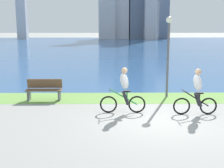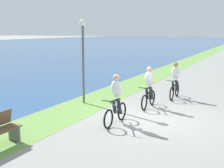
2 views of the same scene
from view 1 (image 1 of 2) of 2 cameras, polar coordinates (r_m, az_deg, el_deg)
name	(u,v)px [view 1 (image 1 of 2)]	position (r m, az deg, el deg)	size (l,w,h in m)	color
ground_plane	(159,120)	(10.18, 8.99, -6.84)	(300.00, 300.00, 0.00)	gray
grass_strip_bayside	(147,98)	(13.16, 6.76, -2.66)	(120.00, 2.07, 0.01)	#6B9947
bay_water_surface	(119,45)	(51.16, 1.31, 7.51)	(300.00, 74.63, 0.00)	#2D568C
cyclist_lead	(124,90)	(10.65, 2.30, -1.26)	(1.67, 0.52, 1.67)	black
cyclist_trailing	(197,92)	(10.85, 16.07, -1.47)	(1.58, 0.52, 1.66)	black
bench_near_path	(44,90)	(12.93, -12.96, -1.09)	(1.50, 0.47, 0.90)	brown
lamppost_tall	(168,44)	(13.18, 10.85, 7.53)	(0.28, 0.28, 3.53)	#595960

